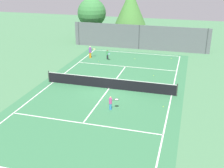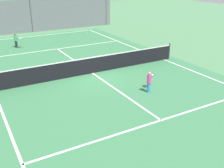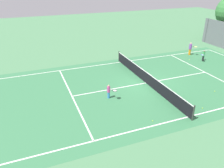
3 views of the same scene
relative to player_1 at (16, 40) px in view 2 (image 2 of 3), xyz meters
name	(u,v)px [view 2 (image 2 of 3)]	position (x,y,z in m)	size (l,w,h in m)	color
ground_plane	(92,73)	(2.68, -8.46, -0.59)	(80.00, 80.00, 0.00)	#4C8456
court_surface	(92,73)	(2.68, -8.46, -0.59)	(13.00, 25.00, 0.01)	#387A4C
tennis_net	(92,65)	(2.68, -8.46, -0.08)	(11.90, 0.10, 1.10)	#333833
perimeter_fence	(31,16)	(2.68, 5.54, 1.01)	(18.00, 0.12, 3.20)	slate
player_1	(16,40)	(0.00, 0.00, 0.00)	(0.65, 0.78, 1.13)	#232328
player_2	(149,81)	(3.96, -12.33, -0.02)	(0.75, 0.68, 1.09)	#388CD8
tennis_ball_0	(11,52)	(-0.71, -1.18, -0.56)	(0.07, 0.07, 0.07)	#CCE533
tennis_ball_1	(107,49)	(6.05, -4.17, -0.56)	(0.07, 0.07, 0.07)	#CCE533
tennis_ball_2	(120,64)	(5.01, -7.78, -0.56)	(0.07, 0.07, 0.07)	#CCE533
tennis_ball_3	(145,55)	(7.71, -6.87, -0.56)	(0.07, 0.07, 0.07)	#CCE533
tennis_ball_4	(184,70)	(7.74, -10.84, -0.56)	(0.07, 0.07, 0.07)	#CCE533
tennis_ball_5	(50,40)	(3.05, 1.09, -0.56)	(0.07, 0.07, 0.07)	#CCE533
tennis_ball_6	(87,33)	(7.25, 2.24, -0.56)	(0.07, 0.07, 0.07)	#CCE533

